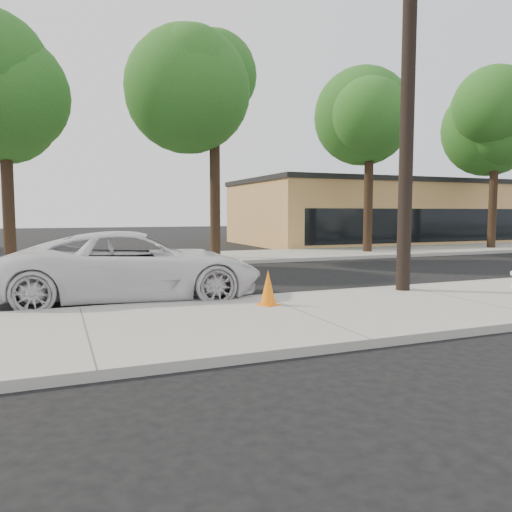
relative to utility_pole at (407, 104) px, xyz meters
name	(u,v)px	position (x,y,z in m)	size (l,w,h in m)	color
ground	(231,289)	(-3.60, 2.70, -4.70)	(120.00, 120.00, 0.00)	black
near_sidewalk	(304,316)	(-3.60, -1.60, -4.62)	(90.00, 4.40, 0.15)	gray
far_sidewalk	(166,259)	(-3.60, 11.20, -4.62)	(90.00, 5.00, 0.15)	gray
curb_near	(261,298)	(-3.60, 0.60, -4.62)	(90.00, 0.12, 0.16)	#9E9B93
building_main	(375,214)	(12.40, 18.70, -2.70)	(18.00, 10.00, 4.00)	tan
utility_pole	(407,104)	(0.00, 0.00, 0.00)	(1.40, 0.34, 9.00)	black
tree_b	(9,102)	(-9.41, 10.76, 1.45)	(4.34, 4.20, 8.45)	black
tree_c	(220,97)	(-1.38, 10.34, 2.21)	(4.96, 4.80, 9.55)	black
tree_d	(375,124)	(6.60, 10.65, 1.67)	(4.50, 4.35, 8.75)	black
tree_e	(501,127)	(14.61, 10.44, 2.00)	(4.80, 4.65, 9.25)	black
police_cruiser	(135,266)	(-6.29, 1.81, -3.88)	(2.73, 5.91, 1.64)	silver
traffic_cone	(268,288)	(-3.93, -0.61, -4.19)	(0.49, 0.49, 0.73)	orange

